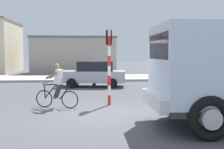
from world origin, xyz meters
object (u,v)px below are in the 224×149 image
(traffic_light_pole, at_px, (109,54))
(car_white_mid, at_px, (206,74))
(car_far_side, at_px, (94,74))
(pedestrian_near_kerb, at_px, (94,73))
(cyclist, at_px, (57,86))

(traffic_light_pole, distance_m, car_white_mid, 8.47)
(traffic_light_pole, height_order, car_far_side, traffic_light_pole)
(car_white_mid, xyz_separation_m, pedestrian_near_kerb, (-6.91, 0.84, 0.03))
(traffic_light_pole, bearing_deg, car_white_mid, 39.61)
(traffic_light_pole, bearing_deg, pedestrian_near_kerb, 94.25)
(cyclist, bearing_deg, car_far_side, 77.02)
(car_far_side, bearing_deg, cyclist, -102.98)
(cyclist, height_order, pedestrian_near_kerb, cyclist)
(traffic_light_pole, relative_size, pedestrian_near_kerb, 1.98)
(cyclist, bearing_deg, pedestrian_near_kerb, 76.66)
(car_white_mid, relative_size, pedestrian_near_kerb, 2.61)
(traffic_light_pole, bearing_deg, car_far_side, 94.30)
(car_white_mid, bearing_deg, pedestrian_near_kerb, 173.09)
(cyclist, distance_m, car_far_side, 7.01)
(cyclist, xyz_separation_m, pedestrian_near_kerb, (1.59, 6.70, -0.02))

